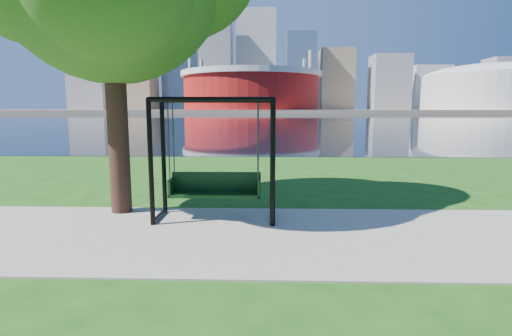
{
  "coord_description": "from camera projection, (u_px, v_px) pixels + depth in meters",
  "views": [
    {
      "loc": [
        0.54,
        -7.7,
        2.36
      ],
      "look_at": [
        0.29,
        0.0,
        1.22
      ],
      "focal_mm": 28.0,
      "sensor_mm": 36.0,
      "label": 1
    }
  ],
  "objects": [
    {
      "name": "ground",
      "position": [
        242.0,
        228.0,
        7.97
      ],
      "size": [
        900.0,
        900.0,
        0.0
      ],
      "primitive_type": "plane",
      "color": "#1E5114",
      "rests_on": "ground"
    },
    {
      "name": "far_bank",
      "position": [
        268.0,
        111.0,
        310.39
      ],
      "size": [
        900.0,
        228.0,
        2.0
      ],
      "primitive_type": "cube",
      "color": "#937F60",
      "rests_on": "ground"
    },
    {
      "name": "swing",
      "position": [
        215.0,
        162.0,
        8.43
      ],
      "size": [
        2.54,
        1.11,
        2.59
      ],
      "rotation": [
        0.0,
        0.0,
        0.0
      ],
      "color": "black",
      "rests_on": "ground"
    },
    {
      "name": "path",
      "position": [
        240.0,
        235.0,
        7.48
      ],
      "size": [
        120.0,
        4.0,
        0.03
      ],
      "primitive_type": "cube",
      "color": "#9E937F",
      "rests_on": "ground"
    },
    {
      "name": "stadium",
      "position": [
        251.0,
        89.0,
        238.57
      ],
      "size": [
        83.0,
        83.0,
        32.0
      ],
      "color": "maroon",
      "rests_on": "far_bank"
    },
    {
      "name": "skyline",
      "position": [
        263.0,
        67.0,
        318.66
      ],
      "size": [
        392.0,
        66.0,
        96.5
      ],
      "color": "gray",
      "rests_on": "far_bank"
    },
    {
      "name": "river",
      "position": [
        267.0,
        118.0,
        108.82
      ],
      "size": [
        900.0,
        180.0,
        0.02
      ],
      "primitive_type": "cube",
      "color": "black",
      "rests_on": "ground"
    },
    {
      "name": "arena",
      "position": [
        498.0,
        86.0,
        233.74
      ],
      "size": [
        84.0,
        84.0,
        26.56
      ],
      "color": "beige",
      "rests_on": "far_bank"
    }
  ]
}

